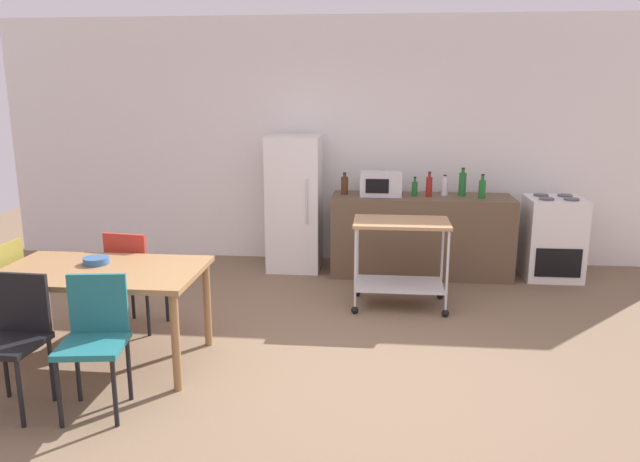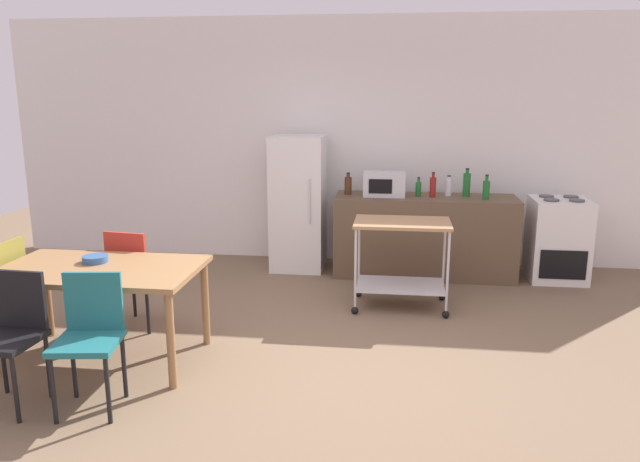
{
  "view_description": "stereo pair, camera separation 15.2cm",
  "coord_description": "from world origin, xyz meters",
  "px_view_note": "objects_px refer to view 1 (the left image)",
  "views": [
    {
      "loc": [
        0.43,
        -4.2,
        2.06
      ],
      "look_at": [
        -0.11,
        1.2,
        0.8
      ],
      "focal_mm": 34.32,
      "sensor_mm": 36.0,
      "label": 1
    },
    {
      "loc": [
        0.58,
        -4.18,
        2.06
      ],
      "look_at": [
        -0.11,
        1.2,
        0.8
      ],
      "focal_mm": 34.32,
      "sensor_mm": 36.0,
      "label": 2
    }
  ],
  "objects_px": {
    "chair_black": "(14,333)",
    "bottle_wine": "(482,189)",
    "chair_red": "(134,273)",
    "microwave": "(381,184)",
    "refrigerator": "(295,203)",
    "bottle_vinegar": "(345,185)",
    "bottle_sesame_oil": "(462,184)",
    "chair_teal": "(95,335)",
    "kitchen_cart": "(401,249)",
    "fruit_bowl": "(96,261)",
    "bottle_sparkling_water": "(415,188)",
    "bottle_olive_oil": "(429,186)",
    "dining_table": "(101,279)",
    "bottle_soy_sauce": "(444,187)",
    "stove_oven": "(552,238)"
  },
  "relations": [
    {
      "from": "stove_oven",
      "to": "bottle_sesame_oil",
      "type": "xyz_separation_m",
      "value": [
        -1.01,
        0.04,
        0.58
      ]
    },
    {
      "from": "microwave",
      "to": "bottle_sparkling_water",
      "type": "xyz_separation_m",
      "value": [
        0.38,
        0.01,
        -0.04
      ]
    },
    {
      "from": "bottle_olive_oil",
      "to": "bottle_vinegar",
      "type": "bearing_deg",
      "value": 176.12
    },
    {
      "from": "chair_red",
      "to": "microwave",
      "type": "height_order",
      "value": "microwave"
    },
    {
      "from": "dining_table",
      "to": "chair_red",
      "type": "distance_m",
      "value": 0.67
    },
    {
      "from": "chair_red",
      "to": "fruit_bowl",
      "type": "relative_size",
      "value": 4.56
    },
    {
      "from": "kitchen_cart",
      "to": "bottle_sparkling_water",
      "type": "bearing_deg",
      "value": 81.19
    },
    {
      "from": "bottle_sparkling_water",
      "to": "refrigerator",
      "type": "bearing_deg",
      "value": 176.59
    },
    {
      "from": "chair_black",
      "to": "bottle_wine",
      "type": "height_order",
      "value": "bottle_wine"
    },
    {
      "from": "kitchen_cart",
      "to": "fruit_bowl",
      "type": "bearing_deg",
      "value": -150.04
    },
    {
      "from": "bottle_olive_oil",
      "to": "bottle_soy_sauce",
      "type": "distance_m",
      "value": 0.21
    },
    {
      "from": "chair_red",
      "to": "chair_black",
      "type": "distance_m",
      "value": 1.39
    },
    {
      "from": "chair_black",
      "to": "bottle_sesame_oil",
      "type": "relative_size",
      "value": 2.83
    },
    {
      "from": "microwave",
      "to": "bottle_soy_sauce",
      "type": "relative_size",
      "value": 2.01
    },
    {
      "from": "stove_oven",
      "to": "bottle_vinegar",
      "type": "xyz_separation_m",
      "value": [
        -2.32,
        0.02,
        0.55
      ]
    },
    {
      "from": "bottle_soy_sauce",
      "to": "chair_black",
      "type": "bearing_deg",
      "value": -131.97
    },
    {
      "from": "dining_table",
      "to": "microwave",
      "type": "distance_m",
      "value": 3.35
    },
    {
      "from": "refrigerator",
      "to": "bottle_soy_sauce",
      "type": "bearing_deg",
      "value": -0.37
    },
    {
      "from": "bottle_sesame_oil",
      "to": "dining_table",
      "type": "bearing_deg",
      "value": -138.3
    },
    {
      "from": "stove_oven",
      "to": "bottle_olive_oil",
      "type": "relative_size",
      "value": 3.33
    },
    {
      "from": "chair_teal",
      "to": "bottle_wine",
      "type": "relative_size",
      "value": 3.33
    },
    {
      "from": "microwave",
      "to": "bottle_soy_sauce",
      "type": "distance_m",
      "value": 0.72
    },
    {
      "from": "microwave",
      "to": "bottle_olive_oil",
      "type": "relative_size",
      "value": 1.66
    },
    {
      "from": "bottle_olive_oil",
      "to": "bottle_soy_sauce",
      "type": "bearing_deg",
      "value": 31.57
    },
    {
      "from": "refrigerator",
      "to": "fruit_bowl",
      "type": "relative_size",
      "value": 7.94
    },
    {
      "from": "bottle_vinegar",
      "to": "bottle_sparkling_water",
      "type": "relative_size",
      "value": 1.16
    },
    {
      "from": "bottle_sesame_oil",
      "to": "stove_oven",
      "type": "bearing_deg",
      "value": -2.51
    },
    {
      "from": "chair_red",
      "to": "bottle_olive_oil",
      "type": "relative_size",
      "value": 3.22
    },
    {
      "from": "refrigerator",
      "to": "microwave",
      "type": "distance_m",
      "value": 1.02
    },
    {
      "from": "bottle_olive_oil",
      "to": "kitchen_cart",
      "type": "bearing_deg",
      "value": -106.87
    },
    {
      "from": "chair_black",
      "to": "refrigerator",
      "type": "distance_m",
      "value": 3.68
    },
    {
      "from": "bottle_vinegar",
      "to": "bottle_sparkling_water",
      "type": "bearing_deg",
      "value": -1.72
    },
    {
      "from": "bottle_vinegar",
      "to": "microwave",
      "type": "relative_size",
      "value": 0.54
    },
    {
      "from": "dining_table",
      "to": "bottle_sparkling_water",
      "type": "height_order",
      "value": "bottle_sparkling_water"
    },
    {
      "from": "fruit_bowl",
      "to": "microwave",
      "type": "bearing_deg",
      "value": 48.98
    },
    {
      "from": "stove_oven",
      "to": "kitchen_cart",
      "type": "relative_size",
      "value": 1.01
    },
    {
      "from": "chair_teal",
      "to": "bottle_wine",
      "type": "distance_m",
      "value": 4.35
    },
    {
      "from": "stove_oven",
      "to": "bottle_olive_oil",
      "type": "xyz_separation_m",
      "value": [
        -1.38,
        -0.04,
        0.56
      ]
    },
    {
      "from": "refrigerator",
      "to": "bottle_vinegar",
      "type": "relative_size",
      "value": 6.27
    },
    {
      "from": "bottle_olive_oil",
      "to": "bottle_sparkling_water",
      "type": "bearing_deg",
      "value": 165.53
    },
    {
      "from": "bottle_soy_sauce",
      "to": "fruit_bowl",
      "type": "distance_m",
      "value": 3.86
    },
    {
      "from": "chair_teal",
      "to": "bottle_wine",
      "type": "bearing_deg",
      "value": 39.44
    },
    {
      "from": "bottle_sparkling_water",
      "to": "bottle_soy_sauce",
      "type": "bearing_deg",
      "value": 11.85
    },
    {
      "from": "chair_teal",
      "to": "bottle_wine",
      "type": "height_order",
      "value": "bottle_wine"
    },
    {
      "from": "bottle_vinegar",
      "to": "bottle_sesame_oil",
      "type": "distance_m",
      "value": 1.31
    },
    {
      "from": "chair_teal",
      "to": "dining_table",
      "type": "bearing_deg",
      "value": 102.74
    },
    {
      "from": "chair_black",
      "to": "bottle_olive_oil",
      "type": "xyz_separation_m",
      "value": [
        2.88,
        3.29,
        0.5
      ]
    },
    {
      "from": "fruit_bowl",
      "to": "bottle_wine",
      "type": "bearing_deg",
      "value": 36.23
    },
    {
      "from": "dining_table",
      "to": "bottle_sesame_oil",
      "type": "height_order",
      "value": "bottle_sesame_oil"
    },
    {
      "from": "chair_teal",
      "to": "chair_black",
      "type": "height_order",
      "value": "same"
    }
  ]
}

